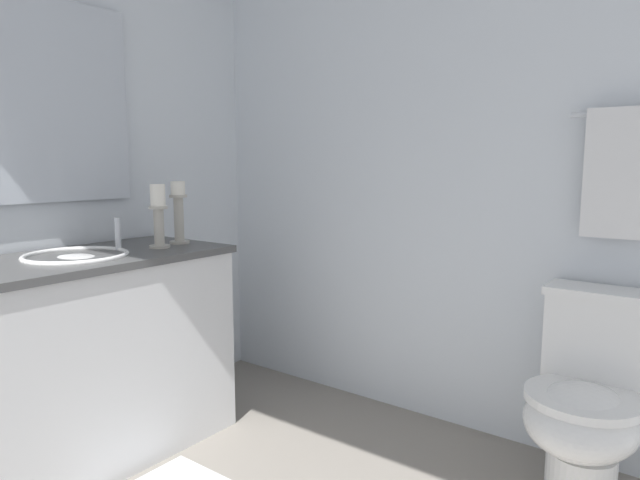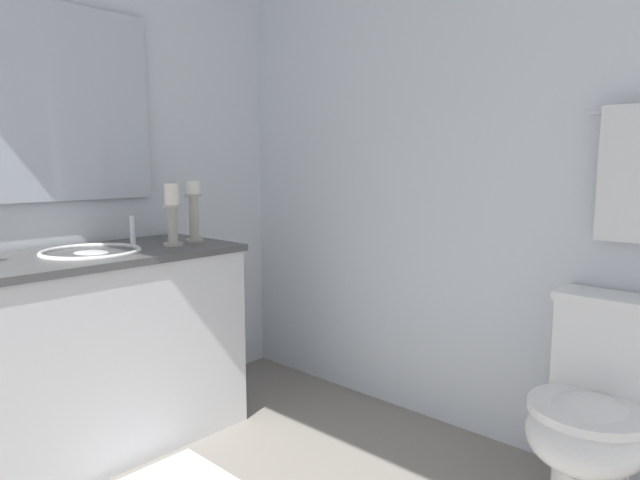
% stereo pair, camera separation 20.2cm
% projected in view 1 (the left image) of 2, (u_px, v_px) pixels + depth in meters
% --- Properties ---
extents(wall_back, '(3.16, 0.04, 2.45)m').
position_uv_depth(wall_back, '(500.00, 160.00, 2.35)').
color(wall_back, silver).
rests_on(wall_back, ground).
extents(wall_left, '(0.04, 2.25, 2.45)m').
position_uv_depth(wall_left, '(51.00, 160.00, 2.40)').
color(wall_left, silver).
rests_on(wall_left, ground).
extents(vanity_cabinet, '(0.58, 1.20, 0.85)m').
position_uv_depth(vanity_cabinet, '(82.00, 359.00, 2.24)').
color(vanity_cabinet, silver).
rests_on(vanity_cabinet, ground).
extents(sink_basin, '(0.40, 0.40, 0.24)m').
position_uv_depth(sink_basin, '(77.00, 266.00, 2.19)').
color(sink_basin, white).
rests_on(sink_basin, vanity_cabinet).
extents(mirror, '(0.02, 0.89, 0.85)m').
position_uv_depth(mirror, '(30.00, 99.00, 2.27)').
color(mirror, silver).
extents(candle_holder_tall, '(0.09, 0.09, 0.28)m').
position_uv_depth(candle_holder_tall, '(179.00, 211.00, 2.52)').
color(candle_holder_tall, '#B7B2A5').
rests_on(candle_holder_tall, vanity_cabinet).
extents(candle_holder_short, '(0.09, 0.09, 0.28)m').
position_uv_depth(candle_holder_short, '(158.00, 214.00, 2.39)').
color(candle_holder_short, '#B7B2A5').
rests_on(candle_holder_short, vanity_cabinet).
extents(toilet, '(0.39, 0.54, 0.75)m').
position_uv_depth(toilet, '(586.00, 401.00, 1.98)').
color(toilet, white).
rests_on(toilet, ground).
extents(towel_near_vanity, '(0.23, 0.03, 0.48)m').
position_uv_depth(towel_near_vanity, '(618.00, 174.00, 2.02)').
color(towel_near_vanity, white).
rests_on(towel_near_vanity, towel_bar).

